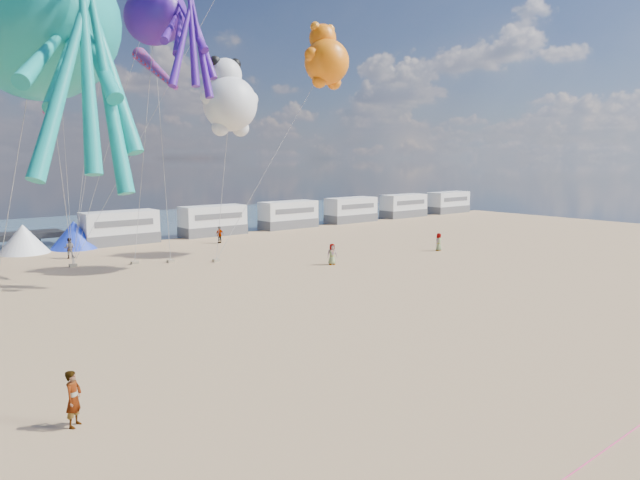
{
  "coord_description": "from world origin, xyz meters",
  "views": [
    {
      "loc": [
        -12.67,
        -11.13,
        7.72
      ],
      "look_at": [
        1.49,
        6.0,
        4.54
      ],
      "focal_mm": 32.0,
      "sensor_mm": 36.0,
      "label": 1
    }
  ],
  "objects": [
    {
      "name": "rope_line",
      "position": [
        0.0,
        -5.0,
        0.02
      ],
      "size": [
        34.0,
        0.03,
        0.03
      ],
      "primitive_type": "cylinder",
      "rotation": [
        0.0,
        1.57,
        0.0
      ],
      "color": "#F2338C",
      "rests_on": "ground"
    },
    {
      "name": "motorhome_5",
      "position": [
        53.5,
        40.0,
        1.5
      ],
      "size": [
        6.6,
        2.5,
        3.0
      ],
      "primitive_type": "cube",
      "color": "silver",
      "rests_on": "ground"
    },
    {
      "name": "tent_blue",
      "position": [
        2.0,
        40.0,
        1.2
      ],
      "size": [
        4.0,
        4.0,
        2.4
      ],
      "primitive_type": "cone",
      "color": "#1933CC",
      "rests_on": "ground"
    },
    {
      "name": "beachgoer_0",
      "position": [
        14.2,
        20.01,
        0.78
      ],
      "size": [
        0.67,
        0.55,
        1.56
      ],
      "primitive_type": "imported",
      "rotation": [
        0.0,
        0.0,
        5.92
      ],
      "color": "#7F6659",
      "rests_on": "ground"
    },
    {
      "name": "windsock_mid",
      "position": [
        3.94,
        26.17,
        13.59
      ],
      "size": [
        1.3,
        6.88,
        6.85
      ],
      "primitive_type": null,
      "rotation": [
        0.0,
        0.0,
        -0.04
      ],
      "color": "red"
    },
    {
      "name": "sandbag_d",
      "position": [
        5.44,
        28.36,
        0.11
      ],
      "size": [
        0.5,
        0.35,
        0.22
      ],
      "primitive_type": "cube",
      "color": "gray",
      "rests_on": "ground"
    },
    {
      "name": "sandbag_e",
      "position": [
        -0.73,
        31.24,
        0.11
      ],
      "size": [
        0.5,
        0.35,
        0.22
      ],
      "primitive_type": "cube",
      "color": "gray",
      "rests_on": "ground"
    },
    {
      "name": "water",
      "position": [
        0.0,
        55.0,
        0.02
      ],
      "size": [
        120.0,
        120.0,
        0.0
      ],
      "primitive_type": "plane",
      "color": "#334E62",
      "rests_on": "ground"
    },
    {
      "name": "standing_person",
      "position": [
        -8.2,
        5.47,
        0.84
      ],
      "size": [
        0.72,
        0.72,
        1.69
      ],
      "primitive_type": "imported",
      "rotation": [
        0.0,
        0.0,
        0.76
      ],
      "color": "tan",
      "rests_on": "ground"
    },
    {
      "name": "kite_teddy_orange",
      "position": [
        17.38,
        24.41,
        15.28
      ],
      "size": [
        4.43,
        4.18,
        6.07
      ],
      "primitive_type": null,
      "rotation": [
        0.0,
        0.0,
        0.03
      ],
      "color": "orange"
    },
    {
      "name": "motorhome_1",
      "position": [
        15.5,
        40.0,
        1.5
      ],
      "size": [
        6.6,
        2.5,
        3.0
      ],
      "primitive_type": "cube",
      "color": "silver",
      "rests_on": "ground"
    },
    {
      "name": "kite_octopus_purple",
      "position": [
        3.66,
        25.41,
        16.87
      ],
      "size": [
        5.97,
        9.33,
        9.87
      ],
      "primitive_type": null,
      "rotation": [
        0.0,
        0.0,
        -0.28
      ],
      "color": "#411487"
    },
    {
      "name": "sandbag_b",
      "position": [
        3.11,
        29.47,
        0.11
      ],
      "size": [
        0.5,
        0.35,
        0.22
      ],
      "primitive_type": "cube",
      "color": "gray",
      "rests_on": "ground"
    },
    {
      "name": "motorhome_2",
      "position": [
        25.0,
        40.0,
        1.5
      ],
      "size": [
        6.6,
        2.5,
        3.0
      ],
      "primitive_type": "cube",
      "color": "silver",
      "rests_on": "ground"
    },
    {
      "name": "kite_panda",
      "position": [
        7.95,
        23.48,
        11.41
      ],
      "size": [
        4.85,
        4.61,
        6.35
      ],
      "primitive_type": null,
      "rotation": [
        0.0,
        0.0,
        0.09
      ],
      "color": "silver"
    },
    {
      "name": "sandbag_c",
      "position": [
        8.2,
        26.41,
        0.11
      ],
      "size": [
        0.5,
        0.35,
        0.22
      ],
      "primitive_type": "cube",
      "color": "gray",
      "rests_on": "ground"
    },
    {
      "name": "windsock_right",
      "position": [
        -3.13,
        24.9,
        11.55
      ],
      "size": [
        3.01,
        5.6,
        5.69
      ],
      "primitive_type": null,
      "rotation": [
        0.0,
        0.0,
        -0.39
      ],
      "color": "red"
    },
    {
      "name": "beachgoer_6",
      "position": [
        25.34,
        19.12,
        0.75
      ],
      "size": [
        0.6,
        0.46,
        1.49
      ],
      "primitive_type": "imported",
      "rotation": [
        0.0,
        0.0,
        3.34
      ],
      "color": "#7F6659",
      "rests_on": "ground"
    },
    {
      "name": "motorhome_3",
      "position": [
        34.5,
        40.0,
        1.5
      ],
      "size": [
        6.6,
        2.5,
        3.0
      ],
      "primitive_type": "cube",
      "color": "silver",
      "rests_on": "ground"
    },
    {
      "name": "motorhome_0",
      "position": [
        6.0,
        40.0,
        1.5
      ],
      "size": [
        6.6,
        2.5,
        3.0
      ],
      "primitive_type": "cube",
      "color": "silver",
      "rests_on": "ground"
    },
    {
      "name": "beachgoer_1",
      "position": [
        0.16,
        35.06,
        0.81
      ],
      "size": [
        0.94,
        0.8,
        1.62
      ],
      "primitive_type": "imported",
      "rotation": [
        0.0,
        0.0,
        2.7
      ],
      "color": "#7F6659",
      "rests_on": "ground"
    },
    {
      "name": "beachgoer_3",
      "position": [
        13.23,
        34.71,
        0.79
      ],
      "size": [
        1.11,
        0.76,
        1.57
      ],
      "primitive_type": "imported",
      "rotation": [
        0.0,
        0.0,
        3.32
      ],
      "color": "#7F6659",
      "rests_on": "ground"
    },
    {
      "name": "ground",
      "position": [
        0.0,
        0.0,
        0.0
      ],
      "size": [
        120.0,
        120.0,
        0.0
      ],
      "primitive_type": "plane",
      "color": "tan",
      "rests_on": "ground"
    },
    {
      "name": "kite_octopus_teal",
      "position": [
        -4.79,
        19.92,
        14.14
      ],
      "size": [
        8.27,
        13.03,
        13.8
      ],
      "primitive_type": null,
      "rotation": [
        0.0,
        0.0,
        -0.28
      ],
      "color": "teal"
    },
    {
      "name": "tent_white",
      "position": [
        -2.0,
        40.0,
        1.2
      ],
      "size": [
        4.0,
        4.0,
        2.4
      ],
      "primitive_type": "cone",
      "color": "white",
      "rests_on": "ground"
    },
    {
      "name": "motorhome_4",
      "position": [
        44.0,
        40.0,
        1.5
      ],
      "size": [
        6.6,
        2.5,
        3.0
      ],
      "primitive_type": "cube",
      "color": "silver",
      "rests_on": "ground"
    }
  ]
}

